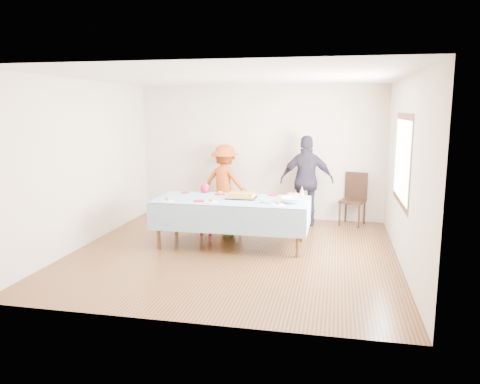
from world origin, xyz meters
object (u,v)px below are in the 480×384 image
Objects in this scene: dining_chair at (354,196)px; adult_left at (225,182)px; birthday_cake at (241,196)px; party_table at (232,202)px.

adult_left is (-2.57, -0.08, 0.20)m from dining_chair.
party_table is at bearing -143.53° from birthday_cake.
adult_left reaches higher than party_table.
party_table is 1.65× the size of adult_left.
adult_left is at bearing 112.12° from birthday_cake.
birthday_cake is (0.14, 0.10, 0.10)m from party_table.
dining_chair is at bearing 43.25° from party_table.
adult_left is at bearing -159.87° from dining_chair.
party_table is 5.18× the size of birthday_cake.
adult_left reaches higher than birthday_cake.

